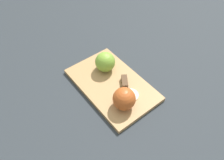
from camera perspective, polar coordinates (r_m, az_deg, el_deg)
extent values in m
plane|color=#282D33|center=(0.90, 0.00, -1.55)|extent=(4.00, 4.00, 0.00)
cube|color=#A37A4C|center=(0.89, 0.00, -1.20)|extent=(0.40, 0.28, 0.02)
sphere|color=olive|center=(0.91, -1.80, 4.73)|extent=(0.08, 0.08, 0.08)
cylinder|color=#EFE5C6|center=(0.91, -2.04, 5.01)|extent=(0.01, 0.08, 0.08)
sphere|color=#AD4C1E|center=(0.78, 3.19, -4.91)|extent=(0.08, 0.08, 0.08)
cylinder|color=#EFE5C6|center=(0.78, 3.11, -5.36)|extent=(0.06, 0.06, 0.08)
cube|color=silver|center=(0.84, 3.75, -4.83)|extent=(0.09, 0.06, 0.00)
cube|color=#472D19|center=(0.87, 3.30, -0.46)|extent=(0.06, 0.05, 0.02)
cylinder|color=#EFE5C6|center=(0.84, 4.86, -3.95)|extent=(0.06, 0.06, 0.01)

